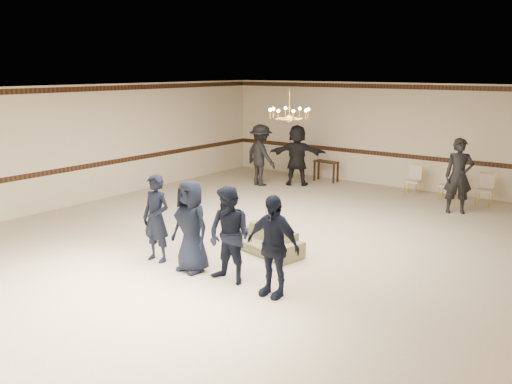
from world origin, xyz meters
TOP-DOWN VIEW (x-y plane):
  - room at (0.00, 0.00)m, footprint 12.01×14.01m
  - chair_rail at (0.00, 6.99)m, footprint 12.00×0.02m
  - crown_molding at (0.00, 6.99)m, footprint 12.00×0.02m
  - chandelier at (0.00, 1.00)m, footprint 0.94×0.94m
  - boy_a at (-0.97, -2.07)m, footprint 0.64×0.44m
  - boy_b at (-0.07, -2.07)m, footprint 0.86×0.59m
  - boy_c at (0.83, -2.07)m, footprint 0.83×0.65m
  - boy_d at (1.73, -2.07)m, footprint 0.99×0.42m
  - settee at (0.39, -0.43)m, footprint 1.78×1.00m
  - adult_left at (-3.46, 4.67)m, footprint 1.39×1.03m
  - adult_mid at (-2.56, 5.37)m, footprint 1.85×1.32m
  - adult_right at (2.54, 4.97)m, footprint 0.83×0.73m
  - banquet_chair_left at (0.89, 6.23)m, footprint 0.42×0.42m
  - banquet_chair_mid at (1.89, 6.23)m, footprint 0.44×0.44m
  - banquet_chair_right at (2.89, 6.23)m, footprint 0.43×0.43m
  - console_table at (-2.11, 6.43)m, footprint 0.83×0.42m

SIDE VIEW (x-z plane):
  - settee at x=0.39m, z-range 0.00..0.49m
  - console_table at x=-2.11m, z-range 0.00..0.68m
  - banquet_chair_left at x=0.89m, z-range 0.00..0.85m
  - banquet_chair_mid at x=1.89m, z-range 0.00..0.85m
  - banquet_chair_right at x=2.89m, z-range 0.00..0.85m
  - boy_a at x=-0.97m, z-range 0.00..1.69m
  - boy_b at x=-0.07m, z-range 0.00..1.69m
  - boy_c at x=0.83m, z-range 0.00..1.69m
  - boy_d at x=1.73m, z-range 0.00..1.69m
  - adult_left at x=-3.46m, z-range 0.00..1.92m
  - adult_mid at x=-2.56m, z-range 0.00..1.92m
  - adult_right at x=2.54m, z-range 0.00..1.92m
  - chair_rail at x=0.00m, z-range 0.93..1.07m
  - room at x=0.00m, z-range -0.01..3.20m
  - chandelier at x=0.00m, z-range 2.43..3.32m
  - crown_molding at x=0.00m, z-range 3.01..3.15m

